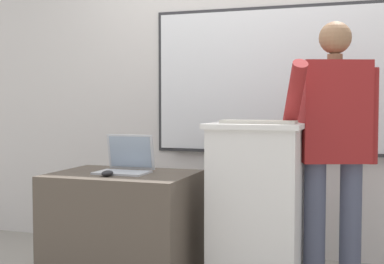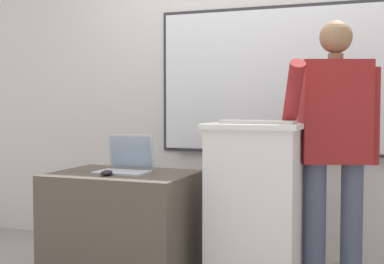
{
  "view_description": "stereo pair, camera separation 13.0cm",
  "coord_description": "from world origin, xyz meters",
  "px_view_note": "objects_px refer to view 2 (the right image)",
  "views": [
    {
      "loc": [
        0.94,
        -2.72,
        1.17
      ],
      "look_at": [
        -0.11,
        0.41,
        0.99
      ],
      "focal_mm": 50.0,
      "sensor_mm": 36.0,
      "label": 1
    },
    {
      "loc": [
        1.06,
        -2.68,
        1.17
      ],
      "look_at": [
        -0.11,
        0.41,
        0.99
      ],
      "focal_mm": 50.0,
      "sensor_mm": 36.0,
      "label": 2
    }
  ],
  "objects_px": {
    "side_desk": "(123,232)",
    "laptop": "(127,161)",
    "lectern_podium": "(255,211)",
    "person_presenter": "(334,140)",
    "wireless_keyboard": "(257,122)",
    "computer_mouse_by_laptop": "(107,173)"
  },
  "relations": [
    {
      "from": "wireless_keyboard",
      "to": "computer_mouse_by_laptop",
      "type": "distance_m",
      "value": 0.94
    },
    {
      "from": "computer_mouse_by_laptop",
      "to": "person_presenter",
      "type": "bearing_deg",
      "value": 21.78
    },
    {
      "from": "computer_mouse_by_laptop",
      "to": "side_desk",
      "type": "bearing_deg",
      "value": 81.07
    },
    {
      "from": "lectern_podium",
      "to": "wireless_keyboard",
      "type": "distance_m",
      "value": 0.53
    },
    {
      "from": "lectern_podium",
      "to": "person_presenter",
      "type": "height_order",
      "value": "person_presenter"
    },
    {
      "from": "laptop",
      "to": "lectern_podium",
      "type": "bearing_deg",
      "value": 8.95
    },
    {
      "from": "side_desk",
      "to": "wireless_keyboard",
      "type": "xyz_separation_m",
      "value": [
        0.82,
        0.11,
        0.69
      ]
    },
    {
      "from": "computer_mouse_by_laptop",
      "to": "lectern_podium",
      "type": "bearing_deg",
      "value": 21.61
    },
    {
      "from": "side_desk",
      "to": "laptop",
      "type": "xyz_separation_m",
      "value": [
        0.01,
        0.04,
        0.44
      ]
    },
    {
      "from": "side_desk",
      "to": "person_presenter",
      "type": "relative_size",
      "value": 0.52
    },
    {
      "from": "side_desk",
      "to": "lectern_podium",
      "type": "bearing_deg",
      "value": 11.96
    },
    {
      "from": "side_desk",
      "to": "laptop",
      "type": "distance_m",
      "value": 0.44
    },
    {
      "from": "side_desk",
      "to": "person_presenter",
      "type": "bearing_deg",
      "value": 15.65
    },
    {
      "from": "side_desk",
      "to": "person_presenter",
      "type": "height_order",
      "value": "person_presenter"
    },
    {
      "from": "lectern_podium",
      "to": "wireless_keyboard",
      "type": "relative_size",
      "value": 2.4
    },
    {
      "from": "laptop",
      "to": "computer_mouse_by_laptop",
      "type": "xyz_separation_m",
      "value": [
        -0.03,
        -0.2,
        -0.05
      ]
    },
    {
      "from": "person_presenter",
      "to": "computer_mouse_by_laptop",
      "type": "bearing_deg",
      "value": -178.57
    },
    {
      "from": "side_desk",
      "to": "person_presenter",
      "type": "xyz_separation_m",
      "value": [
        1.23,
        0.34,
        0.58
      ]
    },
    {
      "from": "lectern_podium",
      "to": "person_presenter",
      "type": "distance_m",
      "value": 0.63
    },
    {
      "from": "person_presenter",
      "to": "computer_mouse_by_laptop",
      "type": "relative_size",
      "value": 16.5
    },
    {
      "from": "person_presenter",
      "to": "wireless_keyboard",
      "type": "xyz_separation_m",
      "value": [
        -0.41,
        -0.24,
        0.11
      ]
    },
    {
      "from": "wireless_keyboard",
      "to": "computer_mouse_by_laptop",
      "type": "xyz_separation_m",
      "value": [
        -0.84,
        -0.27,
        -0.3
      ]
    }
  ]
}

